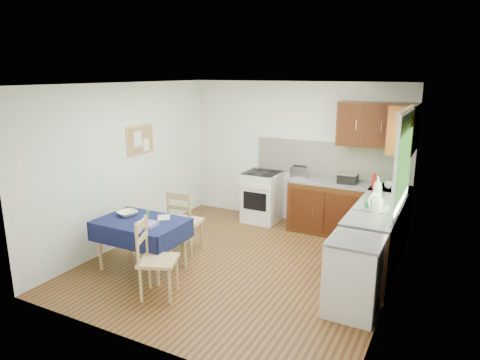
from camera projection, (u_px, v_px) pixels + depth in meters
The scene contains 33 objects.
floor at pixel (241, 263), 6.09m from camera, with size 4.20×4.20×0.00m, color #492713.
ceiling at pixel (241, 84), 5.48m from camera, with size 4.00×4.20×0.02m, color white.
wall_back at pixel (295, 153), 7.59m from camera, with size 4.00×0.02×2.50m, color white.
wall_front at pixel (137, 227), 3.98m from camera, with size 4.00×0.02×2.50m, color white.
wall_left at pixel (127, 164), 6.68m from camera, with size 0.02×4.20×2.50m, color white.
wall_right at pixel (396, 198), 4.89m from camera, with size 0.02×4.20×2.50m, color white.
base_cabinets at pixel (359, 223), 6.46m from camera, with size 1.90×2.30×0.86m.
worktop_back at pixel (349, 184), 6.95m from camera, with size 1.90×0.60×0.04m, color slate.
worktop_right at pixel (377, 209), 5.67m from camera, with size 0.60×1.70×0.04m, color slate.
worktop_corner at pixel (390, 189), 6.66m from camera, with size 0.60×0.60×0.04m, color slate.
splashback at pixel (331, 159), 7.30m from camera, with size 2.70×0.02×0.60m, color white.
upper_cabinets at pixel (384, 126), 6.50m from camera, with size 1.20×0.85×0.70m.
stove at pixel (262, 196), 7.75m from camera, with size 0.60×0.61×0.92m.
window at pixel (404, 153), 5.41m from camera, with size 0.04×1.48×1.26m.
fridge at pixel (354, 277), 4.75m from camera, with size 0.58×0.60×0.89m.
corkboard at pixel (140, 140), 6.84m from camera, with size 0.04×0.62×0.47m.
dining_table at pixel (141, 228), 5.79m from camera, with size 1.18×0.80×0.71m.
chair_far at pixel (184, 219), 6.36m from camera, with size 0.48×0.48×0.99m.
chair_near at pixel (154, 256), 5.10m from camera, with size 0.56×0.56×0.97m.
toaster at pixel (300, 172), 7.25m from camera, with size 0.29×0.18×0.22m.
sandwich_press at pixel (348, 178), 6.92m from camera, with size 0.30×0.26×0.17m.
sauce_bottle at pixel (374, 181), 6.60m from camera, with size 0.05×0.05×0.24m, color red.
yellow_packet at pixel (344, 175), 7.14m from camera, with size 0.11×0.07×0.15m, color gold.
dish_rack at pixel (372, 207), 5.62m from camera, with size 0.42×0.32×0.20m.
kettle at pixel (377, 204), 5.46m from camera, with size 0.14×0.14×0.24m.
cup at pixel (389, 185), 6.62m from camera, with size 0.13×0.13×0.10m, color white.
soap_bottle_a at pixel (377, 188), 6.00m from camera, with size 0.13×0.13×0.33m, color white.
soap_bottle_b at pixel (379, 188), 6.27m from camera, with size 0.08×0.08×0.18m, color blue.
soap_bottle_c at pixel (370, 202), 5.61m from camera, with size 0.13×0.13×0.17m, color #217C34.
plate_bowl at pixel (127, 213), 5.94m from camera, with size 0.27×0.27×0.07m, color #F3EFC7.
book at pixel (158, 218), 5.82m from camera, with size 0.17×0.23×0.02m, color white.
spice_jar at pixel (148, 214), 5.87m from camera, with size 0.04×0.04×0.09m, color green.
tea_towel at pixel (147, 224), 5.55m from camera, with size 0.26×0.20×0.05m, color #2E2A9B.
Camera 1 is at (2.58, -4.99, 2.65)m, focal length 32.00 mm.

